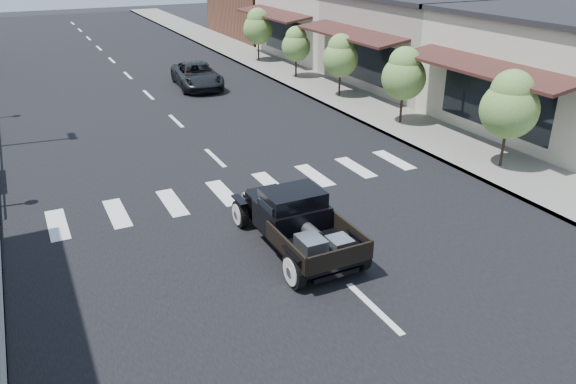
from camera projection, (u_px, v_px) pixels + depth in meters
name	position (u px, v px, depth m)	size (l,w,h in m)	color
ground	(307.00, 246.00, 14.29)	(120.00, 120.00, 0.00)	black
road	(159.00, 105.00, 26.57)	(14.00, 80.00, 0.02)	black
road_markings	(190.00, 135.00, 22.48)	(12.00, 60.00, 0.06)	silver
sidewalk_right	(316.00, 85.00, 29.97)	(3.00, 80.00, 0.15)	gray
storefront_mid	(441.00, 40.00, 30.07)	(10.00, 9.00, 4.50)	#A39788
storefront_far	(351.00, 20.00, 37.43)	(10.00, 9.00, 4.50)	beige
small_tree_a	(507.00, 121.00, 18.34)	(1.88, 1.88, 3.13)	#5D833C
small_tree_b	(403.00, 87.00, 22.94)	(1.80, 1.80, 3.00)	#5D833C
small_tree_c	(340.00, 66.00, 27.03)	(1.71, 1.71, 2.85)	#5D833C
small_tree_d	(296.00, 53.00, 30.91)	(1.58, 1.58, 2.64)	#5D833C
small_tree_e	(258.00, 35.00, 35.10)	(1.85, 1.85, 3.09)	#5D833C
hotrod_pickup	(296.00, 221.00, 13.87)	(2.07, 4.44, 1.54)	black
second_car	(197.00, 76.00, 29.45)	(2.09, 4.54, 1.26)	black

